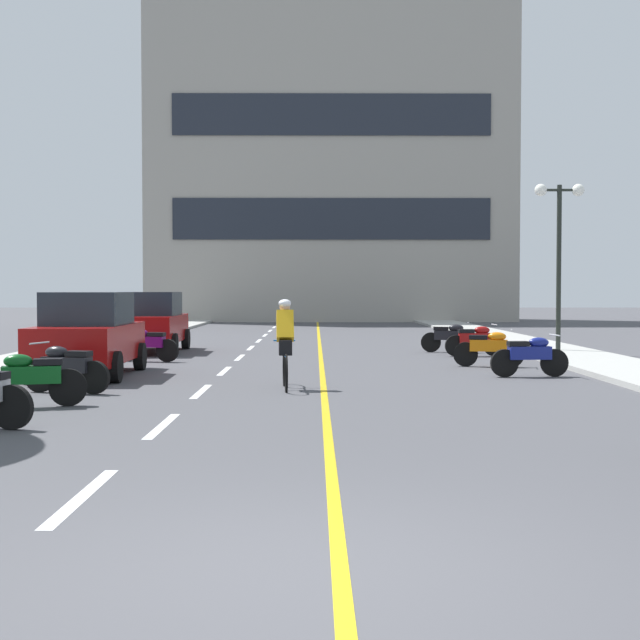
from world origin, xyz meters
TOP-DOWN VIEW (x-y plane):
  - ground_plane at (0.00, 21.00)m, footprint 140.00×140.00m
  - curb_left at (-7.20, 24.00)m, footprint 2.40×72.00m
  - curb_right at (7.20, 24.00)m, footprint 2.40×72.00m
  - lane_dash_0 at (-2.00, 2.00)m, footprint 0.14×2.20m
  - lane_dash_1 at (-2.00, 6.00)m, footprint 0.14×2.20m
  - lane_dash_2 at (-2.00, 10.00)m, footprint 0.14×2.20m
  - lane_dash_3 at (-2.00, 14.00)m, footprint 0.14×2.20m
  - lane_dash_4 at (-2.00, 18.00)m, footprint 0.14×2.20m
  - lane_dash_5 at (-2.00, 22.00)m, footprint 0.14×2.20m
  - lane_dash_6 at (-2.00, 26.00)m, footprint 0.14×2.20m
  - lane_dash_7 at (-2.00, 30.00)m, footprint 0.14×2.20m
  - lane_dash_8 at (-2.00, 34.00)m, footprint 0.14×2.20m
  - lane_dash_9 at (-2.00, 38.00)m, footprint 0.14×2.20m
  - lane_dash_10 at (-2.00, 42.00)m, footprint 0.14×2.20m
  - lane_dash_11 at (-2.00, 46.00)m, footprint 0.14×2.20m
  - centre_line_yellow at (0.25, 24.00)m, footprint 0.12×66.00m
  - office_building at (1.08, 48.26)m, footprint 22.41×6.63m
  - street_lamp_mid at (7.24, 19.34)m, footprint 1.46×0.36m
  - parked_car_near at (-4.82, 12.85)m, footprint 2.01×4.24m
  - parked_car_mid at (-4.85, 20.11)m, footprint 2.00×4.24m
  - motorcycle_2 at (-4.41, 7.86)m, footprint 1.67×0.71m
  - motorcycle_3 at (-4.41, 9.75)m, footprint 1.66×0.72m
  - motorcycle_4 at (4.71, 12.61)m, footprint 1.70×0.60m
  - motorcycle_5 at (4.33, 15.07)m, footprint 1.69×0.62m
  - motorcycle_6 at (-4.30, 16.62)m, footprint 1.68×0.64m
  - motorcycle_7 at (4.63, 18.41)m, footprint 1.70×0.60m
  - motorcycle_8 at (4.15, 19.94)m, footprint 1.68×0.65m
  - cyclist_rider at (-0.48, 10.42)m, footprint 0.42×1.77m

SIDE VIEW (x-z plane):
  - ground_plane at x=0.00m, z-range 0.00..0.00m
  - lane_dash_0 at x=-2.00m, z-range 0.00..0.01m
  - lane_dash_1 at x=-2.00m, z-range 0.00..0.01m
  - lane_dash_2 at x=-2.00m, z-range 0.00..0.01m
  - lane_dash_3 at x=-2.00m, z-range 0.00..0.01m
  - lane_dash_4 at x=-2.00m, z-range 0.00..0.01m
  - lane_dash_5 at x=-2.00m, z-range 0.00..0.01m
  - lane_dash_6 at x=-2.00m, z-range 0.00..0.01m
  - lane_dash_7 at x=-2.00m, z-range 0.00..0.01m
  - lane_dash_8 at x=-2.00m, z-range 0.00..0.01m
  - lane_dash_9 at x=-2.00m, z-range 0.00..0.01m
  - lane_dash_10 at x=-2.00m, z-range 0.00..0.01m
  - lane_dash_11 at x=-2.00m, z-range 0.00..0.01m
  - centre_line_yellow at x=0.25m, z-range 0.00..0.01m
  - curb_left at x=-7.20m, z-range 0.00..0.12m
  - curb_right at x=7.20m, z-range 0.00..0.12m
  - motorcycle_2 at x=-4.41m, z-range 0.01..0.93m
  - motorcycle_3 at x=-4.41m, z-range 0.01..0.93m
  - motorcycle_4 at x=4.71m, z-range 0.01..0.93m
  - motorcycle_5 at x=4.33m, z-range 0.01..0.93m
  - motorcycle_6 at x=-4.30m, z-range 0.01..0.93m
  - motorcycle_7 at x=4.63m, z-range 0.01..0.93m
  - motorcycle_8 at x=4.15m, z-range 0.01..0.93m
  - cyclist_rider at x=-0.48m, z-range 0.03..1.74m
  - parked_car_near at x=-4.82m, z-range 0.01..1.83m
  - parked_car_mid at x=-4.85m, z-range 0.01..1.83m
  - street_lamp_mid at x=7.24m, z-range 1.27..6.13m
  - office_building at x=1.08m, z-range 0.00..20.45m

